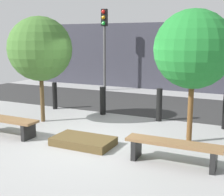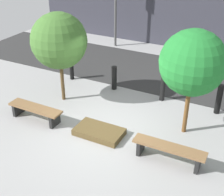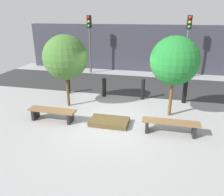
# 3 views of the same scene
# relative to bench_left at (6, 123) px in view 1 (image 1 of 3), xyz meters

# --- Properties ---
(ground_plane) EXTENTS (18.00, 18.00, 0.00)m
(ground_plane) POSITION_rel_bench_left_xyz_m (2.19, 0.35, -0.33)
(ground_plane) COLOR #959595
(road_strip) EXTENTS (18.00, 3.86, 0.01)m
(road_strip) POSITION_rel_bench_left_xyz_m (2.19, 5.24, -0.33)
(road_strip) COLOR #2D2D2D
(road_strip) RESTS_ON ground
(building_facade) EXTENTS (16.20, 0.50, 3.20)m
(building_facade) POSITION_rel_bench_left_xyz_m (2.19, 8.88, 1.27)
(building_facade) COLOR #33333D
(building_facade) RESTS_ON ground
(bench_left) EXTENTS (1.84, 0.46, 0.46)m
(bench_left) POSITION_rel_bench_left_xyz_m (0.00, 0.00, 0.00)
(bench_left) COLOR black
(bench_left) RESTS_ON ground
(bench_right) EXTENTS (1.92, 0.42, 0.47)m
(bench_right) POSITION_rel_bench_left_xyz_m (4.38, 0.00, 0.01)
(bench_right) COLOR black
(bench_right) RESTS_ON ground
(planter_bed) EXTENTS (1.43, 0.82, 0.19)m
(planter_bed) POSITION_rel_bench_left_xyz_m (2.19, 0.20, -0.24)
(planter_bed) COLOR brown
(planter_bed) RESTS_ON ground
(tree_behind_left_bench) EXTENTS (1.86, 1.86, 3.10)m
(tree_behind_left_bench) POSITION_rel_bench_left_xyz_m (0.00, 1.51, 1.83)
(tree_behind_left_bench) COLOR #513D23
(tree_behind_left_bench) RESTS_ON ground
(tree_behind_right_bench) EXTENTS (1.83, 1.83, 3.14)m
(tree_behind_right_bench) POSITION_rel_bench_left_xyz_m (4.38, 1.51, 1.89)
(tree_behind_right_bench) COLOR brown
(tree_behind_right_bench) RESTS_ON ground
(bollard_far_left) EXTENTS (0.17, 0.17, 0.95)m
(bollard_far_left) POSITION_rel_bench_left_xyz_m (-0.67, 3.06, 0.14)
(bollard_far_left) COLOR black
(bollard_far_left) RESTS_ON ground
(bollard_left) EXTENTS (0.20, 0.20, 0.91)m
(bollard_left) POSITION_rel_bench_left_xyz_m (1.24, 3.06, 0.12)
(bollard_left) COLOR black
(bollard_left) RESTS_ON ground
(bollard_center) EXTENTS (0.18, 0.18, 1.00)m
(bollard_center) POSITION_rel_bench_left_xyz_m (3.14, 3.06, 0.17)
(bollard_center) COLOR black
(bollard_center) RESTS_ON ground
(traffic_light_west) EXTENTS (0.28, 0.27, 3.79)m
(traffic_light_west) POSITION_rel_bench_left_xyz_m (-0.93, 7.46, 2.28)
(traffic_light_west) COLOR #4E4E4E
(traffic_light_west) RESTS_ON ground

